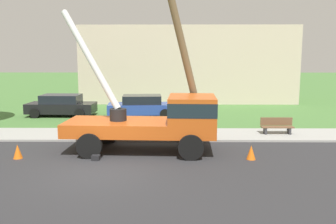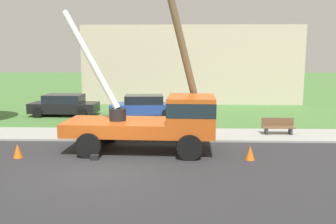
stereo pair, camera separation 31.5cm
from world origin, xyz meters
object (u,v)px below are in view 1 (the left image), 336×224
object	(u,v)px
parked_sedan_blue	(142,106)
park_bench	(277,126)
utility_truck	(161,118)
traffic_cone_behind	(18,152)
leaning_utility_pole	(182,44)
parked_sedan_black	(61,105)
traffic_cone_ahead	(251,152)

from	to	relation	value
parked_sedan_blue	park_bench	bearing A→B (deg)	-37.56
utility_truck	traffic_cone_behind	xyz separation A→B (m)	(-5.58, -1.15, -1.13)
parked_sedan_blue	leaning_utility_pole	bearing A→B (deg)	-72.32
traffic_cone_behind	park_bench	bearing A→B (deg)	20.47
leaning_utility_pole	traffic_cone_behind	distance (m)	8.06
parked_sedan_blue	utility_truck	bearing A→B (deg)	-80.32
traffic_cone_behind	parked_sedan_black	distance (m)	10.17
traffic_cone_ahead	parked_sedan_black	bearing A→B (deg)	135.74
leaning_utility_pole	parked_sedan_black	distance (m)	11.60
traffic_cone_ahead	traffic_cone_behind	size ratio (longest dim) A/B	1.00
traffic_cone_behind	leaning_utility_pole	bearing A→B (deg)	19.70
traffic_cone_ahead	park_bench	size ratio (longest dim) A/B	0.35
traffic_cone_ahead	utility_truck	bearing A→B (deg)	161.40
leaning_utility_pole	parked_sedan_blue	bearing A→B (deg)	107.68
traffic_cone_ahead	parked_sedan_black	world-z (taller)	parked_sedan_black
traffic_cone_behind	park_bench	xyz separation A→B (m)	(11.33, 4.23, 0.18)
utility_truck	park_bench	bearing A→B (deg)	28.18
park_bench	parked_sedan_black	bearing A→B (deg)	155.08
traffic_cone_ahead	traffic_cone_behind	xyz separation A→B (m)	(-9.12, 0.04, 0.00)
parked_sedan_black	park_bench	bearing A→B (deg)	-24.92
parked_sedan_black	park_bench	distance (m)	13.90
traffic_cone_ahead	park_bench	xyz separation A→B (m)	(2.21, 4.27, 0.18)
parked_sedan_blue	traffic_cone_ahead	bearing A→B (deg)	-62.97
utility_truck	traffic_cone_ahead	bearing A→B (deg)	-18.60
leaning_utility_pole	park_bench	world-z (taller)	leaning_utility_pole
leaning_utility_pole	traffic_cone_ahead	world-z (taller)	leaning_utility_pole
leaning_utility_pole	traffic_cone_behind	size ratio (longest dim) A/B	15.57
traffic_cone_behind	parked_sedan_black	world-z (taller)	parked_sedan_black
utility_truck	parked_sedan_blue	xyz separation A→B (m)	(-1.47, 8.63, -0.70)
traffic_cone_ahead	park_bench	distance (m)	4.81
parked_sedan_blue	park_bench	size ratio (longest dim) A/B	2.82
utility_truck	park_bench	size ratio (longest dim) A/B	4.22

